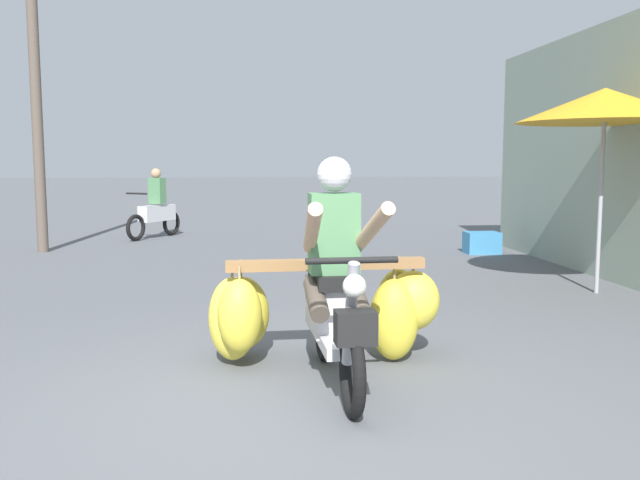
% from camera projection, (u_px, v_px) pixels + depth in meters
% --- Properties ---
extents(ground_plane, '(120.00, 120.00, 0.00)m').
position_uv_depth(ground_plane, '(276.00, 417.00, 4.15)').
color(ground_plane, '#56595E').
extents(motorbike_main_loaded, '(1.83, 1.84, 1.58)m').
position_uv_depth(motorbike_main_loaded, '(326.00, 304.00, 5.09)').
color(motorbike_main_loaded, black).
rests_on(motorbike_main_loaded, ground).
extents(motorbike_distant_ahead_left, '(0.95, 1.42, 1.40)m').
position_uv_depth(motorbike_distant_ahead_left, '(156.00, 210.00, 13.74)').
color(motorbike_distant_ahead_left, black).
rests_on(motorbike_distant_ahead_left, ground).
extents(market_umbrella_near_shop, '(2.01, 2.01, 2.38)m').
position_uv_depth(market_umbrella_near_shop, '(605.00, 106.00, 7.81)').
color(market_umbrella_near_shop, '#99999E').
rests_on(market_umbrella_near_shop, ground).
extents(produce_crate, '(0.56, 0.40, 0.36)m').
position_uv_depth(produce_crate, '(482.00, 243.00, 11.47)').
color(produce_crate, teal).
rests_on(produce_crate, ground).
extents(utility_pole, '(0.18, 0.18, 5.92)m').
position_uv_depth(utility_pole, '(35.00, 75.00, 11.32)').
color(utility_pole, brown).
rests_on(utility_pole, ground).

